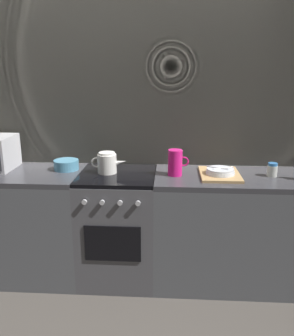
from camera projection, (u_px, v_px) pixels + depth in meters
The scene contains 10 objects.
ground_plane at pixel (120, 275), 3.06m from camera, with size 8.00×8.00×0.00m, color #47423D.
back_wall at pixel (122, 129), 3.05m from camera, with size 3.60×0.05×2.40m.
counter_left at pixel (11, 223), 3.00m from camera, with size 1.20×0.60×0.90m.
stove_unit at pixel (118, 226), 2.94m from camera, with size 0.60×0.63×0.90m.
counter_right at pixel (230, 229), 2.88m from camera, with size 1.20×0.60×0.90m.
kettle at pixel (107, 163), 2.82m from camera, with size 0.28×0.15×0.17m.
mixing_bowl at pixel (66, 165), 2.92m from camera, with size 0.20×0.20×0.08m, color teal.
pitcher at pixel (175, 163), 2.75m from camera, with size 0.16×0.11×0.20m.
dish_pile at pixel (220, 173), 2.75m from camera, with size 0.30×0.40×0.07m.
spice_jar at pixel (272, 170), 2.74m from camera, with size 0.08×0.08×0.10m.
Camera 1 is at (0.41, -2.68, 1.71)m, focal length 38.43 mm.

